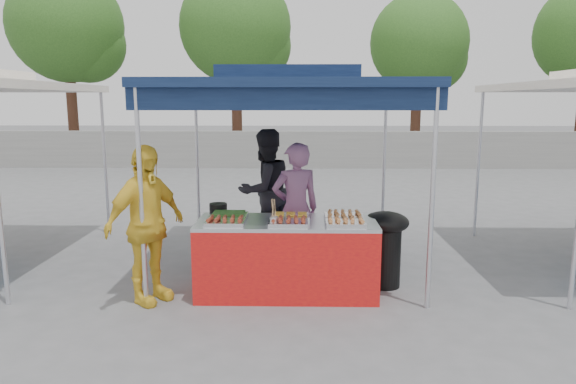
{
  "coord_description": "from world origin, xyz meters",
  "views": [
    {
      "loc": [
        0.13,
        -5.68,
        2.17
      ],
      "look_at": [
        0.0,
        0.6,
        1.05
      ],
      "focal_mm": 32.0,
      "sensor_mm": 36.0,
      "label": 1
    }
  ],
  "objects_px": {
    "vendor_woman": "(296,209)",
    "helper_man": "(265,191)",
    "cooking_pot": "(218,209)",
    "wok_burner": "(385,242)",
    "vendor_table": "(287,257)",
    "customer_person": "(146,225)"
  },
  "relations": [
    {
      "from": "vendor_woman",
      "to": "helper_man",
      "type": "xyz_separation_m",
      "value": [
        -0.44,
        0.99,
        0.06
      ]
    },
    {
      "from": "cooking_pot",
      "to": "wok_burner",
      "type": "bearing_deg",
      "value": -2.62
    },
    {
      "from": "vendor_table",
      "to": "cooking_pot",
      "type": "bearing_deg",
      "value": 157.1
    },
    {
      "from": "helper_man",
      "to": "customer_person",
      "type": "xyz_separation_m",
      "value": [
        -1.16,
        -1.96,
        -0.03
      ]
    },
    {
      "from": "wok_burner",
      "to": "customer_person",
      "type": "bearing_deg",
      "value": -164.52
    },
    {
      "from": "vendor_woman",
      "to": "customer_person",
      "type": "relative_size",
      "value": 0.97
    },
    {
      "from": "vendor_table",
      "to": "cooking_pot",
      "type": "relative_size",
      "value": 9.61
    },
    {
      "from": "wok_burner",
      "to": "customer_person",
      "type": "relative_size",
      "value": 0.53
    },
    {
      "from": "cooking_pot",
      "to": "vendor_woman",
      "type": "height_order",
      "value": "vendor_woman"
    },
    {
      "from": "vendor_table",
      "to": "cooking_pot",
      "type": "distance_m",
      "value": 1.01
    },
    {
      "from": "vendor_table",
      "to": "vendor_woman",
      "type": "xyz_separation_m",
      "value": [
        0.1,
        0.7,
        0.41
      ]
    },
    {
      "from": "cooking_pot",
      "to": "vendor_woman",
      "type": "xyz_separation_m",
      "value": [
        0.92,
        0.35,
        -0.08
      ]
    },
    {
      "from": "wok_burner",
      "to": "customer_person",
      "type": "height_order",
      "value": "customer_person"
    },
    {
      "from": "cooking_pot",
      "to": "customer_person",
      "type": "relative_size",
      "value": 0.12
    },
    {
      "from": "vendor_woman",
      "to": "helper_man",
      "type": "distance_m",
      "value": 1.09
    },
    {
      "from": "vendor_woman",
      "to": "customer_person",
      "type": "height_order",
      "value": "customer_person"
    },
    {
      "from": "cooking_pot",
      "to": "vendor_woman",
      "type": "bearing_deg",
      "value": 21.15
    },
    {
      "from": "cooking_pot",
      "to": "customer_person",
      "type": "bearing_deg",
      "value": -137.88
    },
    {
      "from": "customer_person",
      "to": "wok_burner",
      "type": "bearing_deg",
      "value": -44.27
    },
    {
      "from": "vendor_table",
      "to": "customer_person",
      "type": "bearing_deg",
      "value": -169.79
    },
    {
      "from": "vendor_table",
      "to": "cooking_pot",
      "type": "xyz_separation_m",
      "value": [
        -0.82,
        0.35,
        0.49
      ]
    },
    {
      "from": "cooking_pot",
      "to": "vendor_table",
      "type": "bearing_deg",
      "value": -22.9
    }
  ]
}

